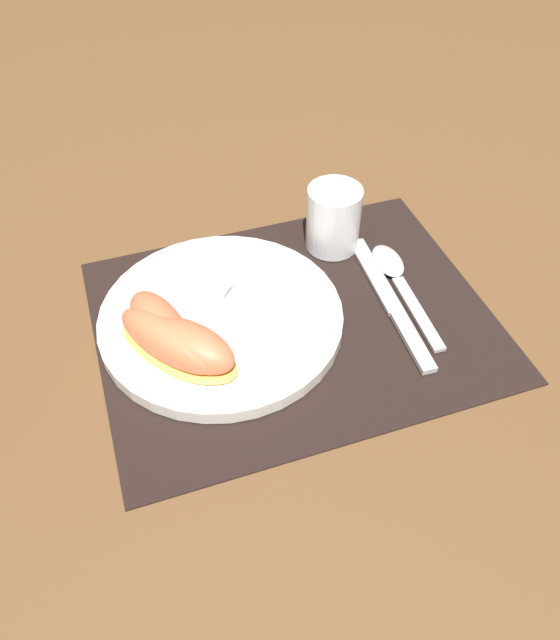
{
  "coord_description": "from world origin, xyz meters",
  "views": [
    {
      "loc": [
        -0.17,
        -0.45,
        0.51
      ],
      "look_at": [
        -0.02,
        -0.02,
        0.02
      ],
      "focal_mm": 35.0,
      "sensor_mm": 36.0,
      "label": 1
    }
  ],
  "objects_px": {
    "citrus_wedge_0": "(161,329)",
    "citrus_wedge_1": "(168,342)",
    "fork": "(236,293)",
    "knife": "(391,303)",
    "citrus_wedge_2": "(189,347)",
    "spoon": "(395,274)",
    "plate": "(221,318)",
    "juice_glass": "(333,222)"
  },
  "relations": [
    {
      "from": "knife",
      "to": "citrus_wedge_0",
      "type": "distance_m",
      "value": 0.26
    },
    {
      "from": "spoon",
      "to": "citrus_wedge_1",
      "type": "bearing_deg",
      "value": -170.32
    },
    {
      "from": "citrus_wedge_0",
      "to": "citrus_wedge_1",
      "type": "distance_m",
      "value": 0.02
    },
    {
      "from": "juice_glass",
      "to": "citrus_wedge_1",
      "type": "distance_m",
      "value": 0.26
    },
    {
      "from": "knife",
      "to": "fork",
      "type": "xyz_separation_m",
      "value": [
        -0.17,
        0.06,
        0.02
      ]
    },
    {
      "from": "knife",
      "to": "citrus_wedge_2",
      "type": "distance_m",
      "value": 0.24
    },
    {
      "from": "spoon",
      "to": "fork",
      "type": "relative_size",
      "value": 1.13
    },
    {
      "from": "juice_glass",
      "to": "spoon",
      "type": "distance_m",
      "value": 0.1
    },
    {
      "from": "citrus_wedge_0",
      "to": "knife",
      "type": "bearing_deg",
      "value": -3.16
    },
    {
      "from": "citrus_wedge_2",
      "to": "juice_glass",
      "type": "bearing_deg",
      "value": 33.69
    },
    {
      "from": "fork",
      "to": "citrus_wedge_0",
      "type": "height_order",
      "value": "citrus_wedge_0"
    },
    {
      "from": "juice_glass",
      "to": "knife",
      "type": "distance_m",
      "value": 0.13
    },
    {
      "from": "knife",
      "to": "fork",
      "type": "relative_size",
      "value": 1.4
    },
    {
      "from": "fork",
      "to": "citrus_wedge_0",
      "type": "xyz_separation_m",
      "value": [
        -0.09,
        -0.04,
        0.02
      ]
    },
    {
      "from": "plate",
      "to": "knife",
      "type": "bearing_deg",
      "value": -10.28
    },
    {
      "from": "plate",
      "to": "knife",
      "type": "xyz_separation_m",
      "value": [
        0.19,
        -0.03,
        -0.01
      ]
    },
    {
      "from": "spoon",
      "to": "citrus_wedge_2",
      "type": "distance_m",
      "value": 0.27
    },
    {
      "from": "knife",
      "to": "fork",
      "type": "distance_m",
      "value": 0.18
    },
    {
      "from": "knife",
      "to": "citrus_wedge_2",
      "type": "bearing_deg",
      "value": -175.26
    },
    {
      "from": "plate",
      "to": "citrus_wedge_1",
      "type": "xyz_separation_m",
      "value": [
        -0.06,
        -0.04,
        0.03
      ]
    },
    {
      "from": "knife",
      "to": "citrus_wedge_0",
      "type": "height_order",
      "value": "citrus_wedge_0"
    },
    {
      "from": "citrus_wedge_0",
      "to": "citrus_wedge_1",
      "type": "xyz_separation_m",
      "value": [
        0.0,
        -0.02,
        0.0
      ]
    },
    {
      "from": "fork",
      "to": "citrus_wedge_0",
      "type": "relative_size",
      "value": 1.3
    },
    {
      "from": "knife",
      "to": "spoon",
      "type": "bearing_deg",
      "value": 58.57
    },
    {
      "from": "plate",
      "to": "citrus_wedge_1",
      "type": "relative_size",
      "value": 2.01
    },
    {
      "from": "juice_glass",
      "to": "knife",
      "type": "height_order",
      "value": "juice_glass"
    },
    {
      "from": "citrus_wedge_0",
      "to": "citrus_wedge_2",
      "type": "bearing_deg",
      "value": -57.91
    },
    {
      "from": "knife",
      "to": "spoon",
      "type": "height_order",
      "value": "spoon"
    },
    {
      "from": "plate",
      "to": "fork",
      "type": "distance_m",
      "value": 0.03
    },
    {
      "from": "plate",
      "to": "spoon",
      "type": "relative_size",
      "value": 1.51
    },
    {
      "from": "knife",
      "to": "plate",
      "type": "bearing_deg",
      "value": 169.72
    },
    {
      "from": "spoon",
      "to": "citrus_wedge_2",
      "type": "height_order",
      "value": "citrus_wedge_2"
    },
    {
      "from": "plate",
      "to": "spoon",
      "type": "xyz_separation_m",
      "value": [
        0.21,
        0.01,
        -0.0
      ]
    },
    {
      "from": "fork",
      "to": "citrus_wedge_2",
      "type": "xyz_separation_m",
      "value": [
        -0.07,
        -0.08,
        0.02
      ]
    },
    {
      "from": "fork",
      "to": "citrus_wedge_0",
      "type": "distance_m",
      "value": 0.1
    },
    {
      "from": "knife",
      "to": "citrus_wedge_2",
      "type": "height_order",
      "value": "citrus_wedge_2"
    },
    {
      "from": "juice_glass",
      "to": "plate",
      "type": "bearing_deg",
      "value": -152.22
    },
    {
      "from": "juice_glass",
      "to": "citrus_wedge_1",
      "type": "bearing_deg",
      "value": -150.87
    },
    {
      "from": "juice_glass",
      "to": "knife",
      "type": "bearing_deg",
      "value": -78.98
    },
    {
      "from": "knife",
      "to": "citrus_wedge_2",
      "type": "xyz_separation_m",
      "value": [
        -0.24,
        -0.02,
        0.03
      ]
    },
    {
      "from": "spoon",
      "to": "fork",
      "type": "xyz_separation_m",
      "value": [
        -0.19,
        0.02,
        0.01
      ]
    },
    {
      "from": "knife",
      "to": "fork",
      "type": "height_order",
      "value": "fork"
    }
  ]
}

